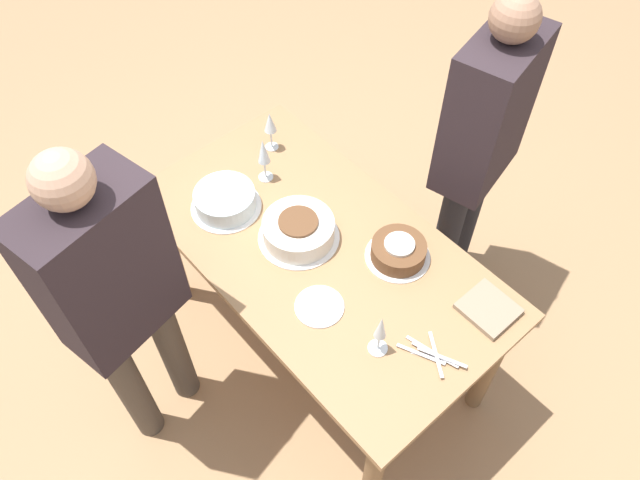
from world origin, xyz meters
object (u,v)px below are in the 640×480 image
at_px(cake_front_chocolate, 398,251).
at_px(person_cutting, 481,138).
at_px(cake_back_decorated, 225,200).
at_px(wine_glass_near, 263,153).
at_px(wine_glass_extra, 381,330).
at_px(cake_center_white, 299,230).
at_px(wine_glass_far, 270,124).
at_px(person_watching, 116,291).

bearing_deg(cake_front_chocolate, person_cutting, -78.84).
bearing_deg(cake_back_decorated, wine_glass_near, -83.86).
height_order(wine_glass_near, wine_glass_extra, wine_glass_near).
height_order(cake_front_chocolate, wine_glass_near, wine_glass_near).
relative_size(wine_glass_extra, person_cutting, 0.13).
distance_m(wine_glass_near, person_cutting, 0.86).
xyz_separation_m(cake_center_white, wine_glass_near, (0.33, -0.10, 0.09)).
bearing_deg(cake_center_white, wine_glass_far, -26.76).
relative_size(wine_glass_far, person_cutting, 0.12).
relative_size(wine_glass_near, person_cutting, 0.14).
bearing_deg(cake_front_chocolate, person_watching, 64.32).
height_order(cake_front_chocolate, wine_glass_extra, wine_glass_extra).
distance_m(cake_center_white, cake_front_chocolate, 0.38).
height_order(cake_center_white, wine_glass_extra, wine_glass_extra).
height_order(wine_glass_near, wine_glass_far, wine_glass_near).
bearing_deg(wine_glass_near, person_cutting, -128.14).
bearing_deg(person_watching, wine_glass_far, 8.69).
xyz_separation_m(wine_glass_far, person_watching, (-0.33, 0.90, 0.04)).
bearing_deg(person_cutting, cake_front_chocolate, -2.50).
bearing_deg(person_cutting, wine_glass_near, -51.80).
bearing_deg(wine_glass_near, wine_glass_far, -46.55).
bearing_deg(wine_glass_extra, cake_back_decorated, 1.07).
xyz_separation_m(cake_center_white, wine_glass_far, (0.45, -0.23, 0.09)).
bearing_deg(cake_back_decorated, wine_glass_far, -67.18).
xyz_separation_m(wine_glass_extra, person_watching, (0.65, 0.57, 0.05)).
bearing_deg(cake_front_chocolate, wine_glass_far, -0.72).
bearing_deg(cake_front_chocolate, wine_glass_near, 10.56).
bearing_deg(person_watching, wine_glass_near, 3.70).
distance_m(cake_center_white, person_cutting, 0.81).
relative_size(cake_front_chocolate, wine_glass_extra, 1.23).
height_order(wine_glass_near, person_watching, person_watching).
xyz_separation_m(wine_glass_near, wine_glass_extra, (-0.86, 0.20, -0.01)).
height_order(cake_center_white, cake_back_decorated, cake_center_white).
distance_m(cake_back_decorated, person_cutting, 1.03).
distance_m(wine_glass_extra, person_watching, 0.86).
bearing_deg(person_cutting, wine_glass_extra, 7.10).
xyz_separation_m(cake_center_white, cake_back_decorated, (0.31, 0.12, -0.01)).
height_order(person_cutting, person_watching, person_cutting).
bearing_deg(person_watching, person_cutting, -24.11).
distance_m(cake_front_chocolate, person_watching, 1.00).
bearing_deg(cake_front_chocolate, wine_glass_extra, 124.77).
height_order(cake_front_chocolate, cake_back_decorated, same).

